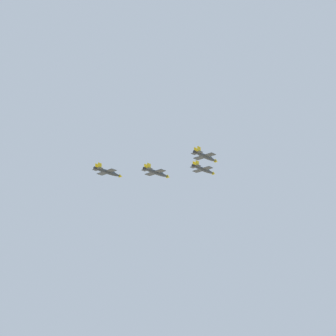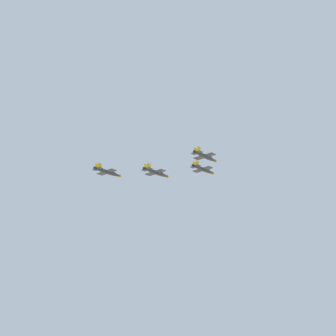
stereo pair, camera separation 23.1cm
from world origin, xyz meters
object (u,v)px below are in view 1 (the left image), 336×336
object	(u,v)px
jet_left_wingman	(156,173)
jet_right_wingman	(206,156)
jet_left_outer	(108,172)
jet_lead	(204,170)

from	to	relation	value
jet_left_wingman	jet_right_wingman	world-z (taller)	jet_right_wingman
jet_left_wingman	jet_left_outer	bearing A→B (deg)	140.25
jet_left_wingman	jet_left_outer	xyz separation A→B (m)	(3.23, -18.13, -0.68)
jet_right_wingman	jet_left_wingman	bearing A→B (deg)	89.21
jet_lead	jet_right_wingman	bearing A→B (deg)	-138.90
jet_right_wingman	jet_left_outer	size ratio (longest dim) A/B	0.99
jet_lead	jet_right_wingman	size ratio (longest dim) A/B	0.99
jet_right_wingman	jet_left_outer	distance (m)	38.44
jet_lead	jet_left_outer	bearing A→B (deg)	140.37
jet_lead	jet_left_wingman	size ratio (longest dim) A/B	0.96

